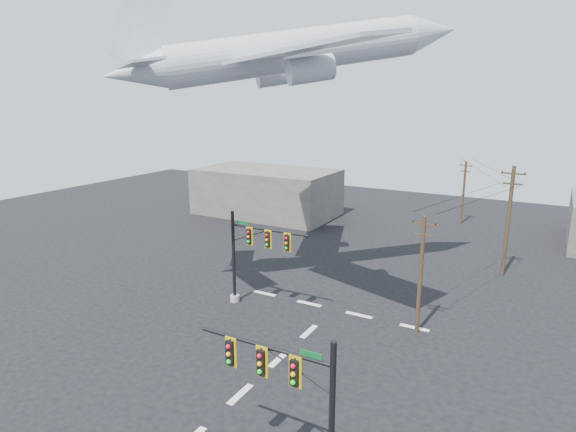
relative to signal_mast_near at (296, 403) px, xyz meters
The scene contains 10 objects.
ground 7.79m from the signal_mast_near, 143.80° to the left, with size 120.00×120.00×0.00m, color black.
lane_markings 11.48m from the signal_mast_near, 120.39° to the left, with size 14.00×21.20×0.01m.
signal_mast_near is the anchor object (origin of this frame).
signal_mast_far 17.50m from the signal_mast_near, 129.27° to the left, with size 6.62×0.78×7.11m.
utility_pole_a 15.50m from the signal_mast_near, 87.03° to the left, with size 1.59×0.27×7.96m.
utility_pole_b 30.07m from the signal_mast_near, 81.20° to the left, with size 1.96×0.33×9.65m.
utility_pole_c 46.38m from the signal_mast_near, 92.26° to the left, with size 1.49×0.74×7.76m.
power_lines 31.40m from the signal_mast_near, 86.35° to the left, with size 8.03×30.88×0.13m.
airliner 24.18m from the signal_mast_near, 119.10° to the left, with size 21.63×21.67×6.92m.
building_left 46.60m from the signal_mast_near, 123.15° to the left, with size 18.00×10.00×6.00m, color #68625C.
Camera 1 is at (13.09, -18.21, 15.20)m, focal length 30.00 mm.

